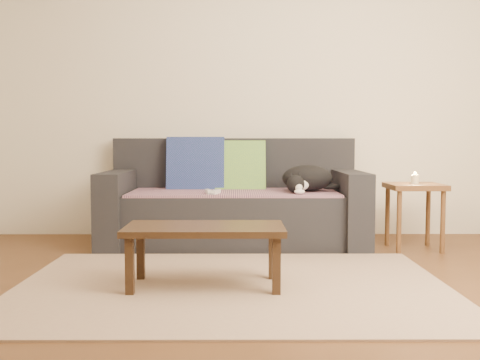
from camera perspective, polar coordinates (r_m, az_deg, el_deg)
The scene contains 13 objects.
ground at distance 3.17m, azimuth -0.84°, elevation -11.50°, with size 4.50×4.50×0.00m, color brown.
back_wall at distance 5.08m, azimuth -0.61°, elevation 9.11°, with size 4.50×0.04×2.60m, color beige.
sofa at distance 4.66m, azimuth -0.63°, elevation -2.64°, with size 2.10×0.94×0.87m.
throw_blanket at distance 4.56m, azimuth -0.64°, elevation -1.26°, with size 1.66×0.74×0.02m, color #3C2545.
cushion_navy at distance 4.82m, azimuth -4.52°, elevation 1.40°, with size 0.49×0.12×0.49m, color navy.
cushion_green at distance 4.80m, azimuth 0.03°, elevation 1.40°, with size 0.43×0.11×0.43m, color #0D534F.
cat at distance 4.54m, azimuth 6.77°, elevation 0.12°, with size 0.52×0.50×0.21m.
wii_remote_a at distance 4.35m, azimuth -3.22°, elevation -1.18°, with size 0.15×0.04×0.03m, color white.
wii_remote_b at distance 4.33m, azimuth -2.47°, elevation -1.20°, with size 0.15×0.04×0.03m, color white.
side_table at distance 4.57m, azimuth 17.31°, elevation -1.49°, with size 0.41×0.41×0.51m.
candle at distance 4.56m, azimuth 17.35°, elevation 0.10°, with size 0.06×0.06×0.09m.
rug at distance 3.32m, azimuth -0.81°, elevation -10.70°, with size 2.50×1.80×0.01m, color tan.
coffee_table at distance 3.23m, azimuth -3.59°, elevation -5.45°, with size 0.91×0.45×0.36m.
Camera 1 is at (0.03, -3.06, 0.85)m, focal length 42.00 mm.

